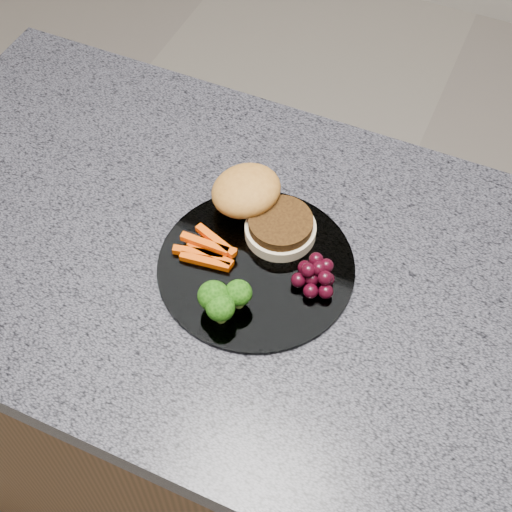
{
  "coord_description": "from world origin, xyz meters",
  "views": [
    {
      "loc": [
        0.19,
        -0.49,
        1.67
      ],
      "look_at": [
        -0.03,
        -0.0,
        0.93
      ],
      "focal_mm": 50.0,
      "sensor_mm": 36.0,
      "label": 1
    }
  ],
  "objects_px": {
    "island_cabinet": "(272,417)",
    "burger": "(258,206)",
    "plate": "(256,266)",
    "grape_bunch": "(316,275)"
  },
  "relations": [
    {
      "from": "island_cabinet",
      "to": "burger",
      "type": "relative_size",
      "value": 7.2
    },
    {
      "from": "plate",
      "to": "grape_bunch",
      "type": "distance_m",
      "value": 0.08
    },
    {
      "from": "burger",
      "to": "grape_bunch",
      "type": "xyz_separation_m",
      "value": [
        0.11,
        -0.07,
        -0.01
      ]
    },
    {
      "from": "island_cabinet",
      "to": "plate",
      "type": "xyz_separation_m",
      "value": [
        -0.03,
        -0.0,
        0.47
      ]
    },
    {
      "from": "plate",
      "to": "burger",
      "type": "distance_m",
      "value": 0.09
    },
    {
      "from": "island_cabinet",
      "to": "burger",
      "type": "height_order",
      "value": "burger"
    },
    {
      "from": "plate",
      "to": "burger",
      "type": "bearing_deg",
      "value": 112.21
    },
    {
      "from": "plate",
      "to": "island_cabinet",
      "type": "bearing_deg",
      "value": 7.26
    },
    {
      "from": "island_cabinet",
      "to": "grape_bunch",
      "type": "distance_m",
      "value": 0.49
    },
    {
      "from": "island_cabinet",
      "to": "burger",
      "type": "xyz_separation_m",
      "value": [
        -0.06,
        0.07,
        0.5
      ]
    }
  ]
}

